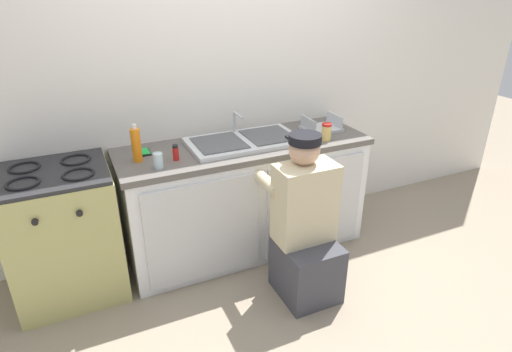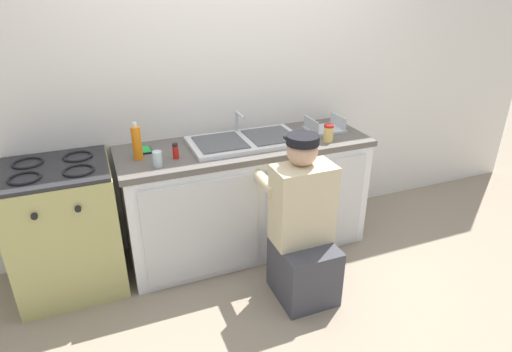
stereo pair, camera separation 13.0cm
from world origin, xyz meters
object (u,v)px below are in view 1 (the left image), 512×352
(sink_double_basin, at_px, (244,141))
(cell_phone, at_px, (144,152))
(plumber_person, at_px, (305,232))
(condiment_jar, at_px, (326,132))
(stove_range, at_px, (65,233))
(water_glass, at_px, (158,161))
(dish_rack_tray, at_px, (321,127))
(soap_bottle_orange, at_px, (136,145))
(spice_bottle_red, at_px, (176,153))

(sink_double_basin, height_order, cell_phone, sink_double_basin)
(plumber_person, height_order, condiment_jar, plumber_person)
(stove_range, bearing_deg, plumber_person, -24.79)
(water_glass, bearing_deg, dish_rack_tray, 8.83)
(sink_double_basin, xyz_separation_m, dish_rack_tray, (0.66, 0.02, 0.01))
(stove_range, height_order, water_glass, water_glass)
(water_glass, relative_size, dish_rack_tray, 0.36)
(soap_bottle_orange, xyz_separation_m, water_glass, (0.10, -0.17, -0.06))
(stove_range, bearing_deg, spice_bottle_red, -7.17)
(dish_rack_tray, bearing_deg, sink_double_basin, -177.86)
(water_glass, bearing_deg, stove_range, 163.85)
(dish_rack_tray, distance_m, spice_bottle_red, 1.19)
(soap_bottle_orange, relative_size, cell_phone, 1.79)
(plumber_person, distance_m, soap_bottle_orange, 1.22)
(sink_double_basin, bearing_deg, condiment_jar, -18.36)
(soap_bottle_orange, bearing_deg, water_glass, -59.77)
(condiment_jar, height_order, dish_rack_tray, condiment_jar)
(soap_bottle_orange, height_order, spice_bottle_red, soap_bottle_orange)
(plumber_person, bearing_deg, water_glass, 149.28)
(sink_double_basin, distance_m, spice_bottle_red, 0.53)
(cell_phone, bearing_deg, water_glass, -83.87)
(condiment_jar, relative_size, spice_bottle_red, 1.22)
(stove_range, relative_size, spice_bottle_red, 8.55)
(stove_range, height_order, soap_bottle_orange, soap_bottle_orange)
(water_glass, bearing_deg, sink_double_basin, 15.33)
(plumber_person, xyz_separation_m, water_glass, (-0.80, 0.47, 0.45))
(water_glass, distance_m, dish_rack_tray, 1.33)
(soap_bottle_orange, bearing_deg, cell_phone, 63.39)
(condiment_jar, bearing_deg, water_glass, 179.61)
(sink_double_basin, height_order, dish_rack_tray, sink_double_basin)
(soap_bottle_orange, xyz_separation_m, dish_rack_tray, (1.42, 0.04, -0.09))
(plumber_person, bearing_deg, dish_rack_tray, 52.59)
(soap_bottle_orange, xyz_separation_m, cell_phone, (0.07, 0.13, -0.11))
(water_glass, height_order, dish_rack_tray, dish_rack_tray)
(stove_range, bearing_deg, soap_bottle_orange, -1.25)
(soap_bottle_orange, relative_size, dish_rack_tray, 0.89)
(stove_range, distance_m, condiment_jar, 1.91)
(plumber_person, height_order, soap_bottle_orange, soap_bottle_orange)
(sink_double_basin, distance_m, dish_rack_tray, 0.66)
(stove_range, distance_m, spice_bottle_red, 0.89)
(sink_double_basin, relative_size, soap_bottle_orange, 3.20)
(dish_rack_tray, bearing_deg, cell_phone, 176.11)
(sink_double_basin, distance_m, water_glass, 0.68)
(dish_rack_tray, xyz_separation_m, cell_phone, (-1.35, 0.09, -0.02))
(sink_double_basin, distance_m, cell_phone, 0.70)
(soap_bottle_orange, bearing_deg, spice_bottle_red, -19.80)
(stove_range, distance_m, cell_phone, 0.73)
(soap_bottle_orange, bearing_deg, dish_rack_tray, 1.55)
(dish_rack_tray, distance_m, cell_phone, 1.35)
(water_glass, bearing_deg, soap_bottle_orange, 120.23)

